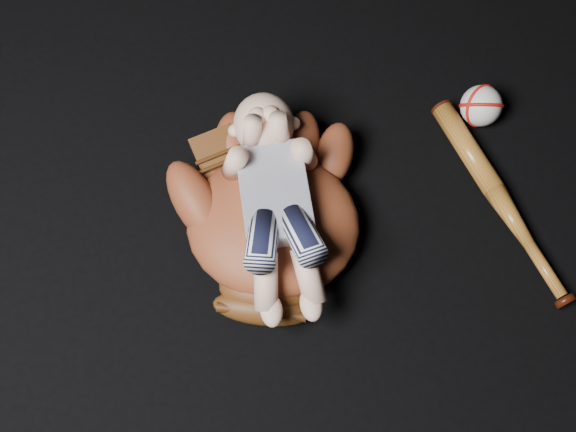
{
  "coord_description": "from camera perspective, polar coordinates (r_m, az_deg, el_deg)",
  "views": [
    {
      "loc": [
        -0.19,
        -0.46,
        1.22
      ],
      "look_at": [
        -0.09,
        0.05,
        0.07
      ],
      "focal_mm": 45.0,
      "sensor_mm": 36.0,
      "label": 1
    }
  ],
  "objects": [
    {
      "name": "newborn_baby",
      "position": [
        1.2,
        -0.86,
        0.64
      ],
      "size": [
        0.21,
        0.41,
        0.16
      ],
      "primitive_type": null,
      "rotation": [
        0.0,
        0.0,
        -0.05
      ],
      "color": "#E0AB90",
      "rests_on": "baseball_glove"
    },
    {
      "name": "baseball",
      "position": [
        1.45,
        15.02,
        8.41
      ],
      "size": [
        0.09,
        0.09,
        0.08
      ],
      "primitive_type": "sphere",
      "rotation": [
        0.0,
        0.0,
        0.13
      ],
      "color": "silver",
      "rests_on": "ground"
    },
    {
      "name": "baseball_glove",
      "position": [
        1.26,
        -1.21,
        -0.3
      ],
      "size": [
        0.49,
        0.53,
        0.14
      ],
      "primitive_type": null,
      "rotation": [
        0.0,
        0.0,
        -0.32
      ],
      "color": "maroon",
      "rests_on": "ground"
    },
    {
      "name": "baseball_bat",
      "position": [
        1.38,
        16.49,
        1.15
      ],
      "size": [
        0.14,
        0.44,
        0.04
      ],
      "primitive_type": null,
      "rotation": [
        0.0,
        0.0,
        0.23
      ],
      "color": "#A15F1F",
      "rests_on": "ground"
    }
  ]
}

